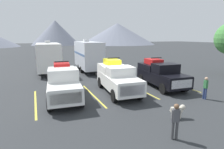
# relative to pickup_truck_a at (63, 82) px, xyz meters

# --- Properties ---
(ground_plane) EXTENTS (240.00, 240.00, 0.00)m
(ground_plane) POSITION_rel_pickup_truck_a_xyz_m (4.03, -0.37, -1.18)
(ground_plane) COLOR #2D3033
(pickup_truck_a) EXTENTS (2.56, 5.69, 2.51)m
(pickup_truck_a) POSITION_rel_pickup_truck_a_xyz_m (0.00, 0.00, 0.00)
(pickup_truck_a) COLOR white
(pickup_truck_a) RESTS_ON ground
(pickup_truck_b) EXTENTS (2.52, 5.61, 2.62)m
(pickup_truck_b) POSITION_rel_pickup_truck_a_xyz_m (4.01, -0.22, 0.02)
(pickup_truck_b) COLOR white
(pickup_truck_b) RESTS_ON ground
(pickup_truck_c) EXTENTS (2.60, 5.39, 2.44)m
(pickup_truck_c) POSITION_rel_pickup_truck_a_xyz_m (8.15, -0.23, -0.05)
(pickup_truck_c) COLOR black
(pickup_truck_c) RESTS_ON ground
(lot_stripe_a) EXTENTS (0.12, 5.50, 0.01)m
(lot_stripe_a) POSITION_rel_pickup_truck_a_xyz_m (-1.87, -0.24, -1.17)
(lot_stripe_a) COLOR gold
(lot_stripe_a) RESTS_ON ground
(lot_stripe_b) EXTENTS (0.12, 5.50, 0.01)m
(lot_stripe_b) POSITION_rel_pickup_truck_a_xyz_m (2.06, -0.24, -1.17)
(lot_stripe_b) COLOR gold
(lot_stripe_b) RESTS_ON ground
(lot_stripe_c) EXTENTS (0.12, 5.50, 0.01)m
(lot_stripe_c) POSITION_rel_pickup_truck_a_xyz_m (5.99, -0.24, -1.17)
(lot_stripe_c) COLOR gold
(lot_stripe_c) RESTS_ON ground
(lot_stripe_d) EXTENTS (0.12, 5.50, 0.01)m
(lot_stripe_d) POSITION_rel_pickup_truck_a_xyz_m (9.93, -0.24, -1.17)
(lot_stripe_d) COLOR gold
(lot_stripe_d) RESTS_ON ground
(camper_trailer_a) EXTENTS (2.81, 7.65, 3.79)m
(camper_trailer_a) POSITION_rel_pickup_truck_a_xyz_m (-0.17, 9.71, 0.82)
(camper_trailer_a) COLOR white
(camper_trailer_a) RESTS_ON ground
(camper_trailer_b) EXTENTS (2.62, 7.90, 3.93)m
(camper_trailer_b) POSITION_rel_pickup_truck_a_xyz_m (4.42, 9.07, 0.89)
(camper_trailer_b) COLOR silver
(camper_trailer_b) RESTS_ON ground
(person_a) EXTENTS (0.31, 0.28, 1.58)m
(person_a) POSITION_rel_pickup_truck_a_xyz_m (3.44, -7.17, -0.27)
(person_a) COLOR #3F3F42
(person_a) RESTS_ON ground
(person_b) EXTENTS (0.21, 0.34, 1.56)m
(person_b) POSITION_rel_pickup_truck_a_xyz_m (8.88, -4.13, -0.28)
(person_b) COLOR navy
(person_b) RESTS_ON ground
(dog) EXTENTS (0.87, 0.40, 0.74)m
(dog) POSITION_rel_pickup_truck_a_xyz_m (5.07, -5.69, -0.67)
(dog) COLOR beige
(dog) RESTS_ON ground
(mountain_ridge) EXTENTS (127.21, 42.03, 13.05)m
(mountain_ridge) POSITION_rel_pickup_truck_a_xyz_m (6.89, 81.16, 4.58)
(mountain_ridge) COLOR slate
(mountain_ridge) RESTS_ON ground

